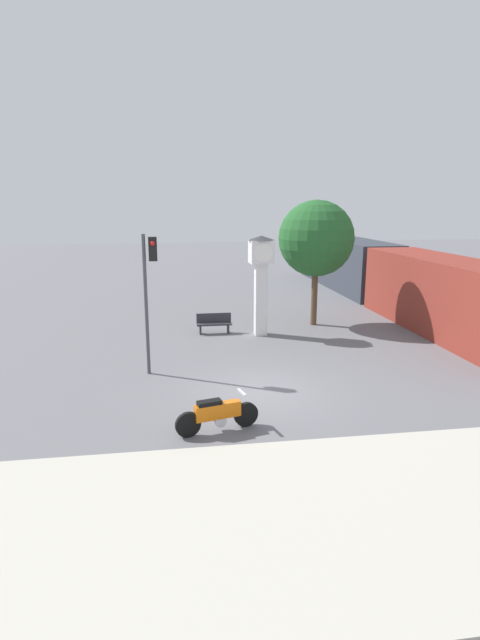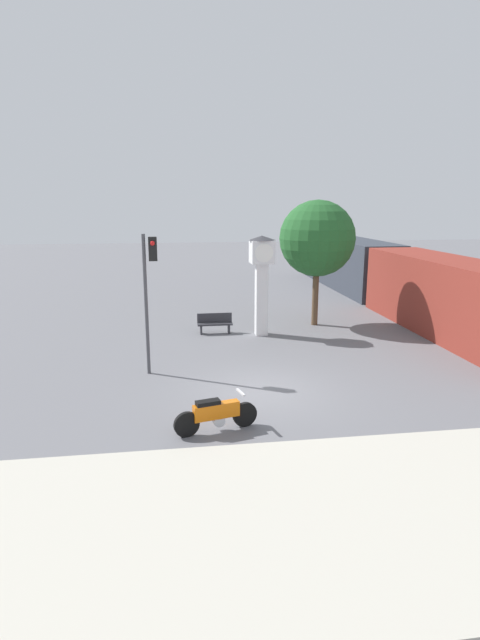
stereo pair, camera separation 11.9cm
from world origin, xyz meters
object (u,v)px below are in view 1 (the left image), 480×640
at_px(freight_train, 387,276).
at_px(traffic_light, 149,280).
at_px(bench, 214,323).
at_px(street_tree, 316,239).
at_px(motorcycle, 217,414).
at_px(clock_tower, 261,270).

distance_m(freight_train, traffic_light, 16.73).
relative_size(traffic_light, bench, 3.05).
bearing_deg(street_tree, traffic_light, -141.56).
xyz_separation_m(motorcycle, street_tree, (5.93, 11.02, 3.71)).
relative_size(motorcycle, street_tree, 0.38).
distance_m(clock_tower, bench, 3.28).
bearing_deg(freight_train, street_tree, -144.31).
bearing_deg(bench, street_tree, 10.52).
relative_size(motorcycle, traffic_light, 0.46).
bearing_deg(bench, traffic_light, -117.42).
distance_m(freight_train, bench, 11.71).
height_order(motorcycle, street_tree, street_tree).
relative_size(street_tree, bench, 3.76).
distance_m(motorcycle, street_tree, 13.05).
xyz_separation_m(clock_tower, freight_train, (8.49, 5.46, -1.28)).
bearing_deg(traffic_light, motorcycle, -70.07).
relative_size(motorcycle, clock_tower, 0.50).
bearing_deg(clock_tower, bench, 165.04).
bearing_deg(street_tree, freight_train, 35.69).
relative_size(freight_train, bench, 16.59).
bearing_deg(clock_tower, traffic_light, -135.75).
height_order(clock_tower, street_tree, street_tree).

